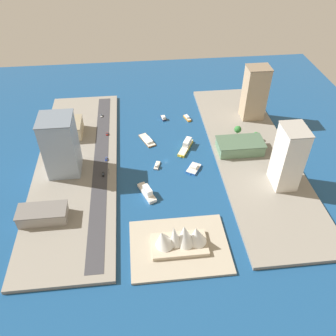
# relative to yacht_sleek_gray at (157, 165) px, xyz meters

# --- Properties ---
(ground_plane) EXTENTS (440.00, 440.00, 0.00)m
(ground_plane) POSITION_rel_yacht_sleek_gray_xyz_m (-9.11, -7.41, -1.16)
(ground_plane) COLOR navy
(quay_west) EXTENTS (70.00, 240.00, 3.02)m
(quay_west) POSITION_rel_yacht_sleek_gray_xyz_m (-88.79, -7.41, 0.35)
(quay_west) COLOR gray
(quay_west) RESTS_ON ground_plane
(quay_east) EXTENTS (70.00, 240.00, 3.02)m
(quay_east) POSITION_rel_yacht_sleek_gray_xyz_m (70.57, -7.41, 0.35)
(quay_east) COLOR gray
(quay_east) RESTS_ON ground_plane
(peninsula_point) EXTENTS (68.02, 51.27, 2.00)m
(peninsula_point) POSITION_rel_yacht_sleek_gray_xyz_m (-8.11, 89.17, -0.16)
(peninsula_point) COLOR #A89E89
(peninsula_point) RESTS_ON ground_plane
(road_strip) EXTENTS (12.56, 228.00, 0.15)m
(road_strip) POSITION_rel_yacht_sleek_gray_xyz_m (49.31, -7.41, 1.94)
(road_strip) COLOR #38383D
(road_strip) RESTS_ON quay_east
(yacht_sleek_gray) EXTENTS (7.06, 12.52, 3.62)m
(yacht_sleek_gray) POSITION_rel_yacht_sleek_gray_xyz_m (0.00, 0.00, 0.00)
(yacht_sleek_gray) COLOR #999EA3
(yacht_sleek_gray) RESTS_ON ground_plane
(patrol_launch_navy) EXTENTS (5.43, 11.03, 4.11)m
(patrol_launch_navy) POSITION_rel_yacht_sleek_gray_xyz_m (-13.32, -76.85, 0.37)
(patrol_launch_navy) COLOR #1E284C
(patrol_launch_navy) RESTS_ON ground_plane
(water_taxi_orange) EXTENTS (7.05, 13.40, 3.72)m
(water_taxi_orange) POSITION_rel_yacht_sleek_gray_xyz_m (-38.36, -73.89, 0.30)
(water_taxi_orange) COLOR orange
(water_taxi_orange) RESTS_ON ground_plane
(barge_flat_brown) EXTENTS (16.15, 24.19, 3.19)m
(barge_flat_brown) POSITION_rel_yacht_sleek_gray_xyz_m (6.08, -38.99, 0.04)
(barge_flat_brown) COLOR brown
(barge_flat_brown) RESTS_ON ground_plane
(catamaran_blue) EXTENTS (15.74, 17.80, 3.85)m
(catamaran_blue) POSITION_rel_yacht_sleek_gray_xyz_m (-31.80, 7.37, 0.12)
(catamaran_blue) COLOR blue
(catamaran_blue) RESTS_ON ground_plane
(ferry_white_commuter) EXTENTS (14.87, 25.56, 8.32)m
(ferry_white_commuter) POSITION_rel_yacht_sleek_gray_xyz_m (10.94, 34.15, 1.75)
(ferry_white_commuter) COLOR silver
(ferry_white_commuter) RESTS_ON ground_plane
(ferry_yellow_fast) EXTENTS (18.28, 27.53, 7.35)m
(ferry_yellow_fast) POSITION_rel_yacht_sleek_gray_xyz_m (-29.69, -24.09, 1.53)
(ferry_yellow_fast) COLOR yellow
(ferry_yellow_fast) RESTS_ON ground_plane
(terminal_long_green) EXTENTS (42.29, 23.33, 10.70)m
(terminal_long_green) POSITION_rel_yacht_sleek_gray_xyz_m (-77.31, -10.79, 7.24)
(terminal_long_green) COLOR slate
(terminal_long_green) RESTS_ON quay_west
(hotel_broad_white) EXTENTS (18.36, 24.11, 53.62)m
(hotel_broad_white) POSITION_rel_yacht_sleek_gray_xyz_m (-100.50, 35.41, 28.71)
(hotel_broad_white) COLOR silver
(hotel_broad_white) RESTS_ON quay_west
(apartment_midrise_tan) EXTENTS (22.71, 18.85, 54.77)m
(apartment_midrise_tan) POSITION_rel_yacht_sleek_gray_xyz_m (-104.68, -67.43, 29.28)
(apartment_midrise_tan) COLOR tan
(apartment_midrise_tan) RESTS_ON quay_west
(tower_tall_glass) EXTENTS (26.98, 27.32, 51.95)m
(tower_tall_glass) POSITION_rel_yacht_sleek_gray_xyz_m (78.39, -0.58, 27.87)
(tower_tall_glass) COLOR #8C9EB2
(tower_tall_glass) RESTS_ON quay_east
(office_block_beige) EXTENTS (14.74, 28.10, 13.51)m
(office_block_beige) POSITION_rel_yacht_sleek_gray_xyz_m (75.65, -54.99, 8.65)
(office_block_beige) COLOR #C6B793
(office_block_beige) RESTS_ON quay_east
(carpark_squat_concrete) EXTENTS (36.01, 17.21, 10.03)m
(carpark_squat_concrete) POSITION_rel_yacht_sleek_gray_xyz_m (88.54, 54.82, 6.91)
(carpark_squat_concrete) COLOR gray
(carpark_squat_concrete) RESTS_ON quay_east
(pickup_red) EXTENTS (2.12, 4.51, 1.58)m
(pickup_red) POSITION_rel_yacht_sleek_gray_xyz_m (44.80, -49.97, 2.80)
(pickup_red) COLOR black
(pickup_red) RESTS_ON road_strip
(van_white) EXTENTS (2.14, 4.98, 1.44)m
(van_white) POSITION_rel_yacht_sleek_gray_xyz_m (51.38, -84.33, 2.73)
(van_white) COLOR black
(van_white) RESTS_ON road_strip
(hatchback_blue) EXTENTS (2.04, 4.52, 1.55)m
(hatchback_blue) POSITION_rel_yacht_sleek_gray_xyz_m (44.55, -10.53, 2.77)
(hatchback_blue) COLOR black
(hatchback_blue) RESTS_ON road_strip
(suv_black) EXTENTS (1.81, 5.01, 1.54)m
(suv_black) POSITION_rel_yacht_sleek_gray_xyz_m (46.50, 10.07, 2.78)
(suv_black) COLOR black
(suv_black) RESTS_ON road_strip
(traffic_light_waterfront) EXTENTS (0.36, 0.36, 6.50)m
(traffic_light_waterfront) POSITION_rel_yacht_sleek_gray_xyz_m (41.53, 10.54, 6.20)
(traffic_light_waterfront) COLOR black
(traffic_light_waterfront) RESTS_ON quay_east
(opera_landmark) EXTENTS (38.56, 21.48, 20.57)m
(opera_landmark) POSITION_rel_yacht_sleek_gray_xyz_m (-8.60, 89.17, 9.46)
(opera_landmark) COLOR #BCAD93
(opera_landmark) RESTS_ON peninsula_point
(park_tree_cluster) EXTENTS (21.55, 25.59, 9.73)m
(park_tree_cluster) POSITION_rel_yacht_sleek_gray_xyz_m (-88.50, -29.09, 7.81)
(park_tree_cluster) COLOR brown
(park_tree_cluster) RESTS_ON quay_west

